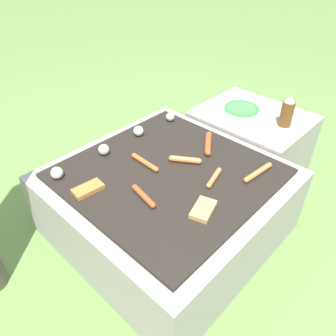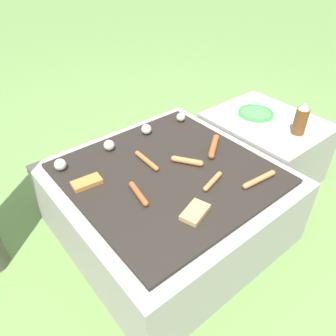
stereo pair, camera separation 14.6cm
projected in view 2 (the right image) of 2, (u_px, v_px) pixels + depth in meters
ground_plane at (168, 229)px, 1.70m from camera, size 14.00×14.00×0.00m
grill at (168, 202)px, 1.59m from camera, size 0.95×0.95×0.37m
side_ledge at (262, 148)px, 1.97m from camera, size 0.51×0.62×0.37m
sausage_mid_left at (214, 146)px, 1.61m from camera, size 0.17×0.13×0.03m
sausage_back_center at (187, 161)px, 1.51m from camera, size 0.10×0.13×0.03m
sausage_mid_right at (147, 161)px, 1.52m from camera, size 0.03×0.18×0.02m
sausage_front_center at (138, 194)px, 1.33m from camera, size 0.05×0.16×0.02m
sausage_back_right at (259, 179)px, 1.41m from camera, size 0.19×0.04×0.02m
sausage_front_left at (213, 181)px, 1.40m from camera, size 0.14×0.06×0.02m
bread_slice_center at (195, 212)px, 1.25m from camera, size 0.14×0.11×0.02m
bread_slice_right at (87, 182)px, 1.39m from camera, size 0.13×0.08×0.02m
mushroom_row at (124, 139)px, 1.64m from camera, size 0.77×0.06×0.05m
plate_colorful at (256, 113)px, 1.90m from camera, size 0.20×0.20×0.02m
condiment_bottle at (301, 119)px, 1.69m from camera, size 0.07×0.07×0.17m
fork_utensil at (244, 102)px, 2.03m from camera, size 0.08×0.16×0.01m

